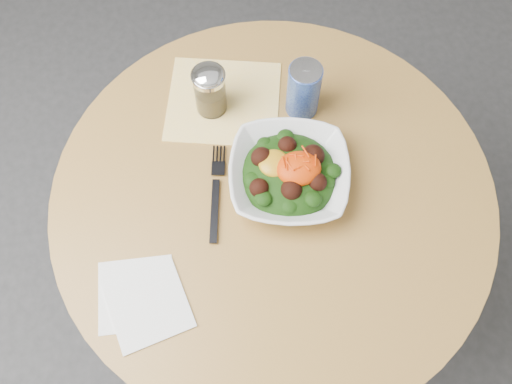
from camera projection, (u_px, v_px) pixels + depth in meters
ground at (267, 293)px, 1.83m from camera, size 6.00×6.00×0.00m
table at (271, 229)px, 1.33m from camera, size 0.90×0.90×0.75m
cloth_napkin at (224, 101)px, 1.24m from camera, size 0.29×0.27×0.00m
paper_napkins at (142, 300)px, 1.05m from camera, size 0.18×0.18×0.00m
salad_bowl at (289, 174)px, 1.13m from camera, size 0.28×0.28×0.09m
fork at (216, 189)px, 1.15m from camera, size 0.07×0.22×0.00m
spice_shaker at (210, 90)px, 1.18m from camera, size 0.07×0.07×0.13m
beverage_can at (304, 90)px, 1.18m from camera, size 0.07×0.07×0.13m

